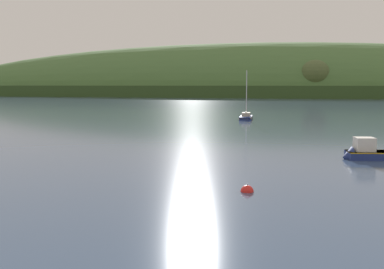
% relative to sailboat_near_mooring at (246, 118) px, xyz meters
% --- Properties ---
extents(far_shoreline_hill, '(523.01, 131.75, 59.13)m').
position_rel_sailboat_near_mooring_xyz_m(far_shoreline_hill, '(-33.01, 183.42, 0.08)').
color(far_shoreline_hill, '#314A21').
rests_on(far_shoreline_hill, ground).
extents(sailboat_near_mooring, '(2.89, 7.11, 9.64)m').
position_rel_sailboat_near_mooring_xyz_m(sailboat_near_mooring, '(0.00, 0.00, 0.00)').
color(sailboat_near_mooring, navy).
rests_on(sailboat_near_mooring, ground).
extents(fishing_boat_moored, '(5.68, 3.22, 3.36)m').
position_rel_sailboat_near_mooring_xyz_m(fishing_boat_moored, '(18.11, -41.56, 0.16)').
color(fishing_boat_moored, navy).
rests_on(fishing_boat_moored, ground).
extents(mooring_buoy_midchannel, '(0.77, 0.77, 0.85)m').
position_rel_sailboat_near_mooring_xyz_m(mooring_buoy_midchannel, '(10.39, -56.39, -0.19)').
color(mooring_buoy_midchannel, red).
rests_on(mooring_buoy_midchannel, ground).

